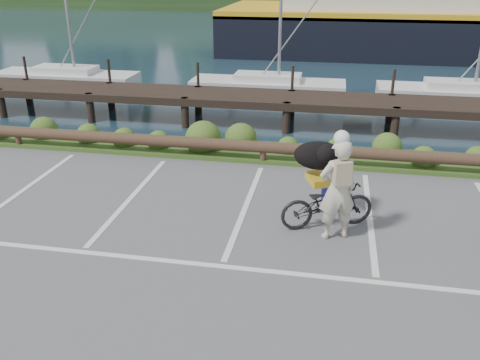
# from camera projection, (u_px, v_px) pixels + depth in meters

# --- Properties ---
(ground) EXTENTS (72.00, 72.00, 0.00)m
(ground) POSITION_uv_depth(u_px,v_px,m) (227.00, 255.00, 9.13)
(ground) COLOR #515153
(vegetation_strip) EXTENTS (34.00, 1.60, 0.10)m
(vegetation_strip) POSITION_uv_depth(u_px,v_px,m) (267.00, 152.00, 13.90)
(vegetation_strip) COLOR #3D5B21
(vegetation_strip) RESTS_ON ground
(log_rail) EXTENTS (32.00, 0.30, 0.60)m
(log_rail) POSITION_uv_depth(u_px,v_px,m) (263.00, 163.00, 13.28)
(log_rail) COLOR #443021
(log_rail) RESTS_ON ground
(bicycle) EXTENTS (1.98, 1.31, 0.98)m
(bicycle) POSITION_uv_depth(u_px,v_px,m) (327.00, 204.00, 9.92)
(bicycle) COLOR black
(bicycle) RESTS_ON ground
(cyclist) EXTENTS (0.84, 0.71, 1.97)m
(cyclist) POSITION_uv_depth(u_px,v_px,m) (337.00, 190.00, 9.33)
(cyclist) COLOR beige
(cyclist) RESTS_ON ground
(dog) EXTENTS (0.85, 1.14, 0.59)m
(dog) POSITION_uv_depth(u_px,v_px,m) (319.00, 156.00, 10.15)
(dog) COLOR black
(dog) RESTS_ON bicycle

